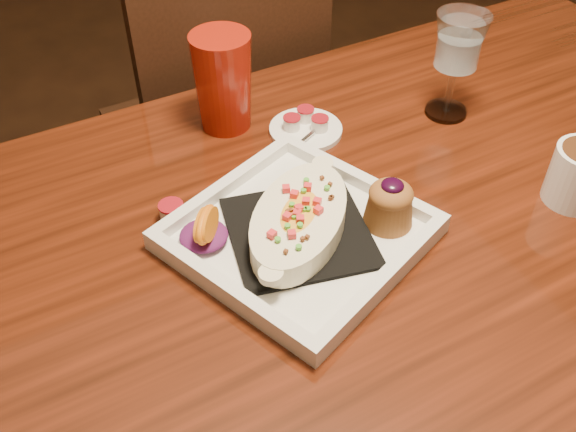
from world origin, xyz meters
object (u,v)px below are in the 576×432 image
red_tumbler (223,82)px  chair_far (221,130)px  goblet (458,47)px  saucer (306,128)px  plate (306,225)px  table (388,264)px

red_tumbler → chair_far: bearing=70.0°
goblet → saucer: (-0.24, 0.07, -0.11)m
plate → saucer: (0.12, 0.21, -0.02)m
table → saucer: (-0.01, 0.24, 0.11)m
goblet → saucer: goblet is taller
table → chair_far: chair_far is taller
plate → red_tumbler: 0.30m
goblet → red_tumbler: size_ratio=1.11×
goblet → saucer: 0.27m
plate → red_tumbler: bearing=65.6°
goblet → saucer: size_ratio=1.48×
saucer → plate: bearing=-120.0°
table → chair_far: size_ratio=1.61×
goblet → plate: bearing=-157.9°
chair_far → saucer: chair_far is taller
plate → chair_far: bearing=57.2°
chair_far → red_tumbler: bearing=70.0°
chair_far → plate: bearing=77.8°
table → goblet: 0.36m
table → goblet: goblet is taller
plate → goblet: 0.40m
table → red_tumbler: size_ratio=9.37×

